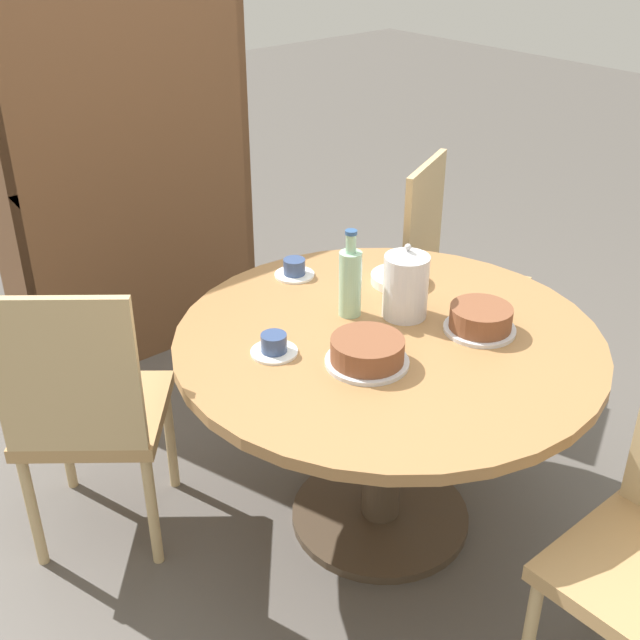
{
  "coord_description": "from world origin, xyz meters",
  "views": [
    {
      "loc": [
        -1.47,
        -1.41,
        1.88
      ],
      "look_at": [
        0.0,
        0.31,
        0.63
      ],
      "focal_mm": 45.0,
      "sensor_mm": 36.0,
      "label": 1
    }
  ],
  "objects_px": {
    "cake_second": "(480,320)",
    "cup_b": "(294,269)",
    "cup_a": "(274,346)",
    "chair_a": "(88,411)",
    "coffee_pot": "(406,284)",
    "chair_c": "(451,276)",
    "bookshelf": "(128,166)",
    "water_bottle": "(351,281)",
    "cake_main": "(367,352)"
  },
  "relations": [
    {
      "from": "coffee_pot",
      "to": "cake_main",
      "type": "distance_m",
      "value": 0.31
    },
    {
      "from": "cup_b",
      "to": "cake_second",
      "type": "bearing_deg",
      "value": -74.21
    },
    {
      "from": "coffee_pot",
      "to": "water_bottle",
      "type": "bearing_deg",
      "value": 135.74
    },
    {
      "from": "chair_a",
      "to": "water_bottle",
      "type": "relative_size",
      "value": 3.41
    },
    {
      "from": "water_bottle",
      "to": "cake_main",
      "type": "xyz_separation_m",
      "value": [
        -0.16,
        -0.24,
        -0.08
      ]
    },
    {
      "from": "cake_main",
      "to": "cup_b",
      "type": "height_order",
      "value": "cake_main"
    },
    {
      "from": "chair_a",
      "to": "cake_second",
      "type": "distance_m",
      "value": 1.19
    },
    {
      "from": "chair_a",
      "to": "water_bottle",
      "type": "xyz_separation_m",
      "value": [
        0.73,
        -0.35,
        0.33
      ]
    },
    {
      "from": "cake_main",
      "to": "cup_b",
      "type": "distance_m",
      "value": 0.59
    },
    {
      "from": "cup_a",
      "to": "cup_b",
      "type": "bearing_deg",
      "value": 44.61
    },
    {
      "from": "cup_a",
      "to": "bookshelf",
      "type": "bearing_deg",
      "value": 77.17
    },
    {
      "from": "bookshelf",
      "to": "cup_b",
      "type": "relative_size",
      "value": 13.0
    },
    {
      "from": "cake_main",
      "to": "cup_a",
      "type": "relative_size",
      "value": 1.74
    },
    {
      "from": "bookshelf",
      "to": "cake_main",
      "type": "height_order",
      "value": "bookshelf"
    },
    {
      "from": "bookshelf",
      "to": "coffee_pot",
      "type": "relative_size",
      "value": 7.34
    },
    {
      "from": "coffee_pot",
      "to": "water_bottle",
      "type": "height_order",
      "value": "water_bottle"
    },
    {
      "from": "cup_a",
      "to": "cake_second",
      "type": "bearing_deg",
      "value": -28.48
    },
    {
      "from": "chair_c",
      "to": "bookshelf",
      "type": "bearing_deg",
      "value": 101.48
    },
    {
      "from": "cake_main",
      "to": "cup_b",
      "type": "relative_size",
      "value": 1.74
    },
    {
      "from": "coffee_pot",
      "to": "cake_second",
      "type": "xyz_separation_m",
      "value": [
        0.1,
        -0.21,
        -0.07
      ]
    },
    {
      "from": "water_bottle",
      "to": "cake_second",
      "type": "relative_size",
      "value": 1.3
    },
    {
      "from": "chair_a",
      "to": "cup_b",
      "type": "xyz_separation_m",
      "value": [
        0.77,
        -0.03,
        0.24
      ]
    },
    {
      "from": "bookshelf",
      "to": "cup_a",
      "type": "distance_m",
      "value": 1.43
    },
    {
      "from": "chair_c",
      "to": "water_bottle",
      "type": "height_order",
      "value": "water_bottle"
    },
    {
      "from": "bookshelf",
      "to": "cup_a",
      "type": "relative_size",
      "value": 13.0
    },
    {
      "from": "chair_a",
      "to": "cake_main",
      "type": "xyz_separation_m",
      "value": [
        0.57,
        -0.59,
        0.25
      ]
    },
    {
      "from": "bookshelf",
      "to": "cup_a",
      "type": "height_order",
      "value": "bookshelf"
    },
    {
      "from": "cup_b",
      "to": "chair_c",
      "type": "bearing_deg",
      "value": -4.74
    },
    {
      "from": "coffee_pot",
      "to": "cup_a",
      "type": "bearing_deg",
      "value": 169.56
    },
    {
      "from": "chair_c",
      "to": "cup_a",
      "type": "height_order",
      "value": "chair_c"
    },
    {
      "from": "chair_a",
      "to": "coffee_pot",
      "type": "xyz_separation_m",
      "value": [
        0.85,
        -0.46,
        0.32
      ]
    },
    {
      "from": "chair_a",
      "to": "coffee_pot",
      "type": "bearing_deg",
      "value": -168.86
    },
    {
      "from": "chair_a",
      "to": "chair_c",
      "type": "bearing_deg",
      "value": -143.8
    },
    {
      "from": "chair_c",
      "to": "bookshelf",
      "type": "distance_m",
      "value": 1.39
    },
    {
      "from": "cup_a",
      "to": "cup_b",
      "type": "distance_m",
      "value": 0.5
    },
    {
      "from": "bookshelf",
      "to": "chair_c",
      "type": "bearing_deg",
      "value": 125.62
    },
    {
      "from": "coffee_pot",
      "to": "cake_main",
      "type": "height_order",
      "value": "coffee_pot"
    },
    {
      "from": "cake_second",
      "to": "cup_a",
      "type": "xyz_separation_m",
      "value": [
        -0.54,
        0.29,
        -0.01
      ]
    },
    {
      "from": "cake_second",
      "to": "cup_b",
      "type": "height_order",
      "value": "cake_second"
    },
    {
      "from": "chair_a",
      "to": "chair_c",
      "type": "relative_size",
      "value": 1.0
    },
    {
      "from": "bookshelf",
      "to": "cake_main",
      "type": "distance_m",
      "value": 1.61
    },
    {
      "from": "coffee_pot",
      "to": "cup_a",
      "type": "height_order",
      "value": "coffee_pot"
    },
    {
      "from": "bookshelf",
      "to": "cup_a",
      "type": "bearing_deg",
      "value": 77.17
    },
    {
      "from": "chair_c",
      "to": "cake_second",
      "type": "xyz_separation_m",
      "value": [
        -0.56,
        -0.58,
        0.25
      ]
    },
    {
      "from": "chair_c",
      "to": "coffee_pot",
      "type": "relative_size",
      "value": 3.97
    },
    {
      "from": "bookshelf",
      "to": "cup_b",
      "type": "bearing_deg",
      "value": 92.25
    },
    {
      "from": "cup_a",
      "to": "water_bottle",
      "type": "bearing_deg",
      "value": 5.97
    },
    {
      "from": "coffee_pot",
      "to": "bookshelf",
      "type": "bearing_deg",
      "value": 94.77
    },
    {
      "from": "chair_a",
      "to": "chair_c",
      "type": "height_order",
      "value": "same"
    },
    {
      "from": "cup_b",
      "to": "cup_a",
      "type": "bearing_deg",
      "value": -135.39
    }
  ]
}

